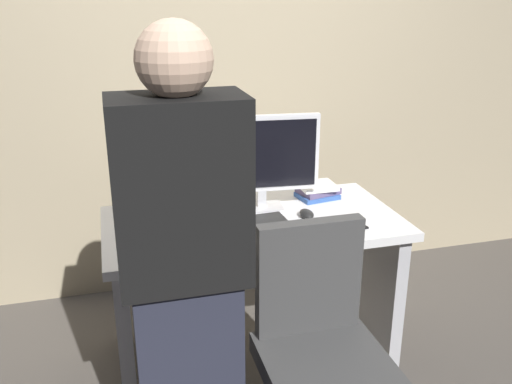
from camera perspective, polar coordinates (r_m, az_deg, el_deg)
name	(u,v)px	position (r m, az deg, el deg)	size (l,w,h in m)	color
ground_plane	(253,352)	(2.88, -0.28, -16.30)	(9.00, 9.00, 0.00)	#4C4742
wall_back	(212,31)	(3.17, -4.57, 16.27)	(6.40, 0.10, 3.00)	tan
desk	(253,264)	(2.61, -0.29, -7.47)	(1.35, 0.69, 0.73)	white
office_chair	(319,365)	(2.10, 6.58, -17.40)	(0.52, 0.52, 0.94)	black
person_at_desk	(185,281)	(1.78, -7.37, -9.12)	(0.40, 0.24, 1.64)	#262838
monitor	(262,158)	(2.54, 0.62, 3.57)	(0.54, 0.16, 0.46)	silver
keyboard	(239,224)	(2.44, -1.80, -3.38)	(0.43, 0.13, 0.02)	#262626
mouse	(307,214)	(2.54, 5.28, -2.26)	(0.06, 0.10, 0.03)	black
cup_near_keyboard	(167,236)	(2.27, -9.22, -4.55)	(0.08, 0.08, 0.09)	silver
book_stack	(318,191)	(2.78, 6.40, 0.14)	(0.22, 0.18, 0.07)	#3359A5
cell_phone	(352,224)	(2.49, 9.94, -3.25)	(0.07, 0.14, 0.01)	black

